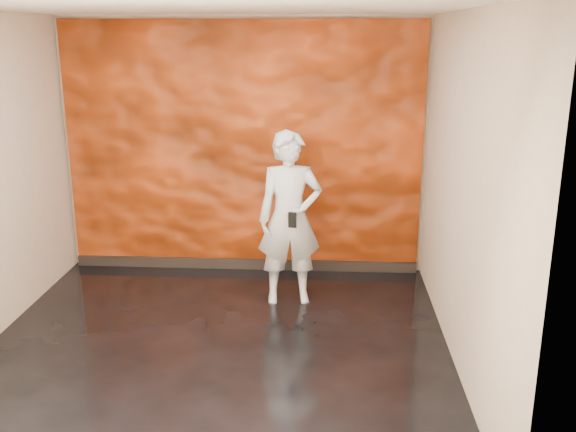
{
  "coord_description": "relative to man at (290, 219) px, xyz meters",
  "views": [
    {
      "loc": [
        0.93,
        -4.95,
        2.64
      ],
      "look_at": [
        0.58,
        0.67,
        1.01
      ],
      "focal_mm": 40.0,
      "sensor_mm": 36.0,
      "label": 1
    }
  ],
  "objects": [
    {
      "name": "feature_wall",
      "position": [
        -0.57,
        0.89,
        0.52
      ],
      "size": [
        3.9,
        0.06,
        2.75
      ],
      "primitive_type": "cube",
      "color": "#CF4310",
      "rests_on": "ground"
    },
    {
      "name": "baseboard",
      "position": [
        -0.57,
        0.85,
        -0.8
      ],
      "size": [
        3.9,
        0.04,
        0.12
      ],
      "primitive_type": "cube",
      "color": "black",
      "rests_on": "ground"
    },
    {
      "name": "phone",
      "position": [
        0.04,
        -0.26,
        0.06
      ],
      "size": [
        0.08,
        0.03,
        0.15
      ],
      "primitive_type": "cube",
      "rotation": [
        0.0,
        0.0,
        -0.24
      ],
      "color": "black",
      "rests_on": "man"
    },
    {
      "name": "room",
      "position": [
        -0.57,
        -1.07,
        0.54
      ],
      "size": [
        4.02,
        4.02,
        2.81
      ],
      "color": "black",
      "rests_on": "ground"
    },
    {
      "name": "man",
      "position": [
        0.0,
        0.0,
        0.0
      ],
      "size": [
        0.68,
        0.5,
        1.72
      ],
      "primitive_type": "imported",
      "rotation": [
        0.0,
        0.0,
        0.14
      ],
      "color": "#A5ACB5",
      "rests_on": "ground"
    }
  ]
}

